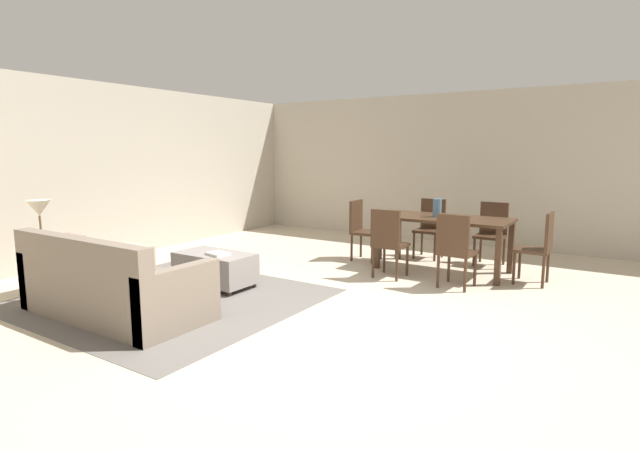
{
  "coord_description": "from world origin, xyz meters",
  "views": [
    {
      "loc": [
        2.43,
        -3.77,
        1.66
      ],
      "look_at": [
        -0.93,
        1.41,
        0.73
      ],
      "focal_mm": 27.32,
      "sensor_mm": 36.0,
      "label": 1
    }
  ],
  "objects_px": {
    "side_table": "(43,256)",
    "dining_chair_near_right": "(455,247)",
    "dining_table": "(444,224)",
    "dining_chair_far_right": "(492,230)",
    "dining_chair_head_west": "(362,226)",
    "couch": "(112,288)",
    "ottoman_table": "(215,267)",
    "dining_chair_near_left": "(388,239)",
    "dining_chair_far_left": "(431,225)",
    "vase_centerpiece": "(437,208)",
    "table_lamp": "(39,210)",
    "dining_chair_head_east": "(540,244)",
    "book_on_ottoman": "(218,254)"
  },
  "relations": [
    {
      "from": "dining_chair_near_right",
      "to": "dining_chair_far_left",
      "type": "height_order",
      "value": "same"
    },
    {
      "from": "ottoman_table",
      "to": "dining_chair_head_east",
      "type": "bearing_deg",
      "value": 34.29
    },
    {
      "from": "side_table",
      "to": "dining_chair_head_east",
      "type": "distance_m",
      "value": 5.97
    },
    {
      "from": "table_lamp",
      "to": "book_on_ottoman",
      "type": "distance_m",
      "value": 2.07
    },
    {
      "from": "side_table",
      "to": "book_on_ottoman",
      "type": "relative_size",
      "value": 2.26
    },
    {
      "from": "dining_table",
      "to": "dining_chair_near_right",
      "type": "relative_size",
      "value": 1.94
    },
    {
      "from": "dining_chair_head_east",
      "to": "couch",
      "type": "bearing_deg",
      "value": -133.38
    },
    {
      "from": "dining_table",
      "to": "dining_chair_near_right",
      "type": "xyz_separation_m",
      "value": [
        0.42,
        -0.8,
        -0.15
      ]
    },
    {
      "from": "dining_table",
      "to": "dining_chair_far_right",
      "type": "xyz_separation_m",
      "value": [
        0.47,
        0.77,
        -0.15
      ]
    },
    {
      "from": "table_lamp",
      "to": "dining_chair_far_left",
      "type": "xyz_separation_m",
      "value": [
        3.03,
        4.43,
        -0.48
      ]
    },
    {
      "from": "couch",
      "to": "ottoman_table",
      "type": "relative_size",
      "value": 2.06
    },
    {
      "from": "dining_chair_far_left",
      "to": "vase_centerpiece",
      "type": "height_order",
      "value": "vase_centerpiece"
    },
    {
      "from": "side_table",
      "to": "vase_centerpiece",
      "type": "bearing_deg",
      "value": 46.91
    },
    {
      "from": "vase_centerpiece",
      "to": "side_table",
      "type": "bearing_deg",
      "value": -133.09
    },
    {
      "from": "ottoman_table",
      "to": "dining_chair_head_east",
      "type": "xyz_separation_m",
      "value": [
        3.35,
        2.28,
        0.28
      ]
    },
    {
      "from": "side_table",
      "to": "dining_chair_near_left",
      "type": "distance_m",
      "value": 4.17
    },
    {
      "from": "couch",
      "to": "vase_centerpiece",
      "type": "xyz_separation_m",
      "value": [
        2.09,
        3.66,
        0.6
      ]
    },
    {
      "from": "dining_chair_far_right",
      "to": "dining_chair_head_east",
      "type": "relative_size",
      "value": 1.0
    },
    {
      "from": "dining_chair_near_right",
      "to": "dining_chair_far_left",
      "type": "distance_m",
      "value": 1.8
    },
    {
      "from": "dining_chair_near_left",
      "to": "dining_chair_near_right",
      "type": "distance_m",
      "value": 0.89
    },
    {
      "from": "side_table",
      "to": "dining_chair_far_right",
      "type": "distance_m",
      "value": 5.94
    },
    {
      "from": "table_lamp",
      "to": "vase_centerpiece",
      "type": "relative_size",
      "value": 2.07
    },
    {
      "from": "couch",
      "to": "side_table",
      "type": "distance_m",
      "value": 1.32
    },
    {
      "from": "dining_table",
      "to": "table_lamp",
      "type": "bearing_deg",
      "value": -133.72
    },
    {
      "from": "couch",
      "to": "dining_chair_head_west",
      "type": "bearing_deg",
      "value": 76.33
    },
    {
      "from": "dining_chair_near_left",
      "to": "dining_chair_head_east",
      "type": "height_order",
      "value": "same"
    },
    {
      "from": "dining_chair_far_left",
      "to": "vase_centerpiece",
      "type": "relative_size",
      "value": 3.62
    },
    {
      "from": "ottoman_table",
      "to": "vase_centerpiece",
      "type": "distance_m",
      "value": 3.12
    },
    {
      "from": "ottoman_table",
      "to": "side_table",
      "type": "relative_size",
      "value": 1.67
    },
    {
      "from": "dining_chair_far_left",
      "to": "dining_chair_head_east",
      "type": "height_order",
      "value": "same"
    },
    {
      "from": "dining_chair_near_left",
      "to": "dining_chair_near_right",
      "type": "xyz_separation_m",
      "value": [
        0.89,
        -0.01,
        0.0
      ]
    },
    {
      "from": "ottoman_table",
      "to": "dining_table",
      "type": "height_order",
      "value": "dining_table"
    },
    {
      "from": "table_lamp",
      "to": "dining_chair_near_right",
      "type": "bearing_deg",
      "value": 36.13
    },
    {
      "from": "dining_table",
      "to": "dining_chair_near_left",
      "type": "bearing_deg",
      "value": -120.73
    },
    {
      "from": "side_table",
      "to": "dining_chair_near_right",
      "type": "xyz_separation_m",
      "value": [
        3.92,
        2.86,
        0.06
      ]
    },
    {
      "from": "dining_chair_near_right",
      "to": "couch",
      "type": "bearing_deg",
      "value": -132.17
    },
    {
      "from": "dining_chair_far_left",
      "to": "dining_chair_head_west",
      "type": "bearing_deg",
      "value": -137.38
    },
    {
      "from": "side_table",
      "to": "dining_chair_near_left",
      "type": "bearing_deg",
      "value": 43.44
    },
    {
      "from": "dining_chair_head_west",
      "to": "book_on_ottoman",
      "type": "height_order",
      "value": "dining_chair_head_west"
    },
    {
      "from": "couch",
      "to": "dining_chair_near_left",
      "type": "xyz_separation_m",
      "value": [
        1.72,
        2.88,
        0.23
      ]
    },
    {
      "from": "couch",
      "to": "dining_chair_near_left",
      "type": "height_order",
      "value": "dining_chair_near_left"
    },
    {
      "from": "dining_chair_near_right",
      "to": "dining_chair_far_left",
      "type": "xyz_separation_m",
      "value": [
        -0.88,
        1.57,
        0.0
      ]
    },
    {
      "from": "dining_chair_far_left",
      "to": "book_on_ottoman",
      "type": "distance_m",
      "value": 3.5
    },
    {
      "from": "ottoman_table",
      "to": "dining_chair_near_right",
      "type": "height_order",
      "value": "dining_chair_near_right"
    },
    {
      "from": "ottoman_table",
      "to": "couch",
      "type": "bearing_deg",
      "value": -93.91
    },
    {
      "from": "couch",
      "to": "table_lamp",
      "type": "bearing_deg",
      "value": 179.2
    },
    {
      "from": "side_table",
      "to": "vase_centerpiece",
      "type": "xyz_separation_m",
      "value": [
        3.4,
        3.64,
        0.42
      ]
    },
    {
      "from": "dining_chair_near_right",
      "to": "dining_chair_head_east",
      "type": "height_order",
      "value": "same"
    },
    {
      "from": "dining_chair_far_left",
      "to": "dining_chair_far_right",
      "type": "relative_size",
      "value": 1.0
    },
    {
      "from": "dining_chair_far_right",
      "to": "dining_chair_head_west",
      "type": "xyz_separation_m",
      "value": [
        -1.76,
        -0.76,
        0.0
      ]
    }
  ]
}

